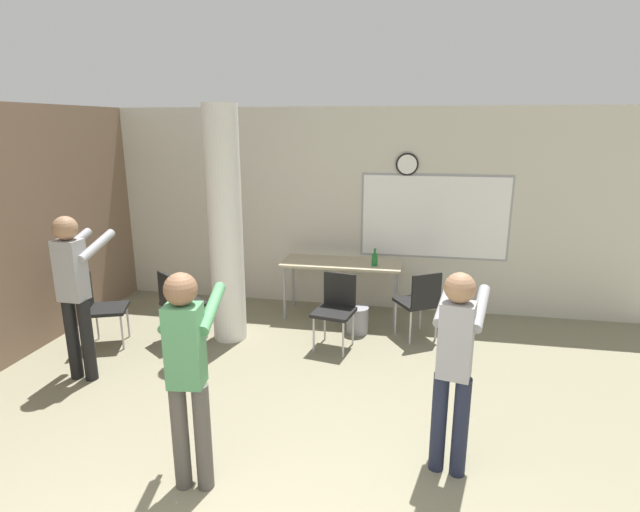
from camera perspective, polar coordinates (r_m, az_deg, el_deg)
The scene contains 12 objects.
wall_back at distance 7.07m, azimuth 4.06°, elevation 5.28°, with size 8.00×0.15×2.80m.
support_pillar at distance 5.98m, azimuth -10.76°, elevation 3.29°, with size 0.40×0.40×2.80m.
folding_table at distance 6.73m, azimuth 2.48°, elevation -1.16°, with size 1.60×0.62×0.77m.
bottle_on_table at distance 6.55m, azimuth 6.27°, elevation -0.36°, with size 0.08×0.08×0.23m.
waste_bin at distance 6.38m, azimuth 4.30°, elevation -7.30°, with size 0.28×0.28×0.34m.
chair_table_front at distance 5.88m, azimuth 1.83°, elevation -5.67°, with size 0.51×0.51×0.87m.
chair_near_pillar at distance 6.28m, azimuth -15.89°, elevation -4.92°, with size 0.62×0.62×0.87m.
chair_by_left_wall at distance 6.45m, azimuth -23.83°, elevation -5.10°, with size 0.57×0.57×0.87m.
chair_table_right at distance 6.19m, azimuth 11.34°, elevation -4.90°, with size 0.60×0.60×0.87m.
person_playing_front at distance 3.64m, azimuth -14.89°, elevation -11.95°, with size 0.41×0.63×1.64m.
person_watching_back at distance 5.56m, azimuth -26.23°, elevation -3.03°, with size 0.38×0.64×1.72m.
person_playing_side at distance 3.81m, azimuth 15.17°, elevation -11.20°, with size 0.44×0.65×1.59m.
Camera 1 is at (0.83, -1.87, 2.57)m, focal length 28.00 mm.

